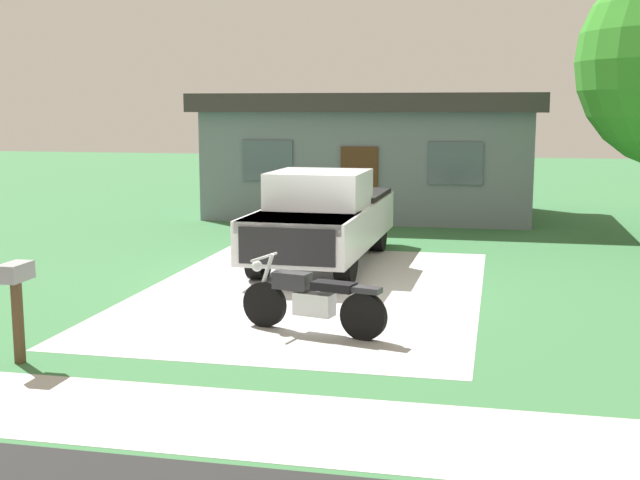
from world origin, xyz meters
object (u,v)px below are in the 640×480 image
object	(u,v)px
pickup_truck	(325,216)
neighbor_house	(374,153)
motorcycle	(312,300)
mailbox	(16,286)

from	to	relation	value
pickup_truck	neighbor_house	bearing A→B (deg)	91.50
neighbor_house	pickup_truck	bearing A→B (deg)	-88.50
motorcycle	pickup_truck	bearing A→B (deg)	99.97
pickup_truck	neighbor_house	world-z (taller)	neighbor_house
mailbox	neighbor_house	bearing A→B (deg)	82.21
motorcycle	pickup_truck	xyz separation A→B (m)	(-0.92, 5.23, 0.48)
motorcycle	neighbor_house	world-z (taller)	neighbor_house
pickup_truck	mailbox	world-z (taller)	pickup_truck
pickup_truck	neighbor_house	xyz separation A→B (m)	(-0.21, 7.99, 0.84)
pickup_truck	mailbox	size ratio (longest dim) A/B	4.50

